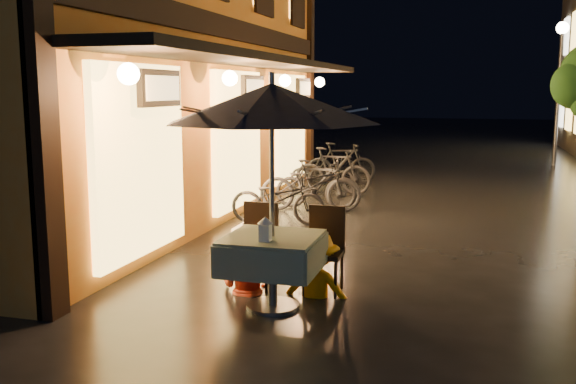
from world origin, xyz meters
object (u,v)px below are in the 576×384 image
(patio_umbrella, at_px, (272,103))
(person_orange, at_px, (248,227))
(bicycle_0, at_px, (278,199))
(person_yellow, at_px, (317,234))
(cafe_table, at_px, (272,254))
(table_lantern, at_px, (265,228))

(patio_umbrella, bearing_deg, person_orange, 131.14)
(bicycle_0, bearing_deg, person_orange, -171.79)
(person_orange, relative_size, bicycle_0, 0.90)
(person_yellow, bearing_deg, cafe_table, 57.92)
(cafe_table, distance_m, person_orange, 0.70)
(person_orange, bearing_deg, bicycle_0, -64.35)
(person_orange, xyz_separation_m, bicycle_0, (-0.72, 3.58, -0.31))
(table_lantern, xyz_separation_m, person_orange, (-0.45, 0.75, -0.18))
(cafe_table, xyz_separation_m, person_orange, (-0.45, 0.52, 0.15))
(patio_umbrella, xyz_separation_m, person_orange, (-0.45, 0.52, -1.41))
(cafe_table, bearing_deg, bicycle_0, 105.94)
(bicycle_0, bearing_deg, person_yellow, -159.84)
(bicycle_0, bearing_deg, table_lantern, -168.02)
(person_yellow, distance_m, bicycle_0, 3.85)
(person_yellow, bearing_deg, table_lantern, 66.14)
(patio_umbrella, relative_size, person_orange, 1.67)
(cafe_table, relative_size, person_orange, 0.67)
(cafe_table, distance_m, bicycle_0, 4.26)
(person_yellow, relative_size, bicycle_0, 0.84)
(person_orange, xyz_separation_m, person_yellow, (0.80, 0.05, -0.05))
(patio_umbrella, relative_size, person_yellow, 1.77)
(patio_umbrella, bearing_deg, bicycle_0, 105.94)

